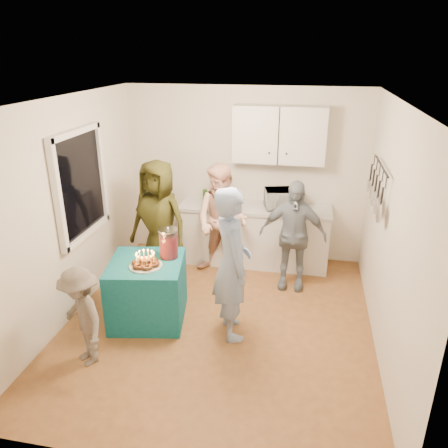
% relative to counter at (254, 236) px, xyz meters
% --- Properties ---
extents(floor, '(4.00, 4.00, 0.00)m').
position_rel_counter_xyz_m(floor, '(-0.20, -1.70, -0.43)').
color(floor, brown).
rests_on(floor, ground).
extents(ceiling, '(4.00, 4.00, 0.00)m').
position_rel_counter_xyz_m(ceiling, '(-0.20, -1.70, 2.17)').
color(ceiling, white).
rests_on(ceiling, floor).
extents(back_wall, '(3.60, 3.60, 0.00)m').
position_rel_counter_xyz_m(back_wall, '(-0.20, 0.30, 0.87)').
color(back_wall, silver).
rests_on(back_wall, floor).
extents(left_wall, '(4.00, 4.00, 0.00)m').
position_rel_counter_xyz_m(left_wall, '(-2.00, -1.70, 0.87)').
color(left_wall, silver).
rests_on(left_wall, floor).
extents(right_wall, '(4.00, 4.00, 0.00)m').
position_rel_counter_xyz_m(right_wall, '(1.60, -1.70, 0.87)').
color(right_wall, silver).
rests_on(right_wall, floor).
extents(window_night, '(0.04, 1.00, 1.20)m').
position_rel_counter_xyz_m(window_night, '(-1.97, -1.40, 1.12)').
color(window_night, black).
rests_on(window_night, left_wall).
extents(counter, '(2.20, 0.58, 0.86)m').
position_rel_counter_xyz_m(counter, '(0.00, 0.00, 0.00)').
color(counter, white).
rests_on(counter, floor).
extents(countertop, '(2.24, 0.62, 0.05)m').
position_rel_counter_xyz_m(countertop, '(0.00, -0.00, 0.46)').
color(countertop, beige).
rests_on(countertop, counter).
extents(upper_cabinet, '(1.30, 0.30, 0.80)m').
position_rel_counter_xyz_m(upper_cabinet, '(0.30, 0.15, 1.52)').
color(upper_cabinet, white).
rests_on(upper_cabinet, back_wall).
extents(pot_rack, '(0.12, 1.00, 0.60)m').
position_rel_counter_xyz_m(pot_rack, '(1.52, -1.00, 1.17)').
color(pot_rack, black).
rests_on(pot_rack, right_wall).
extents(microwave, '(0.59, 0.47, 0.28)m').
position_rel_counter_xyz_m(microwave, '(0.41, 0.00, 0.62)').
color(microwave, white).
rests_on(microwave, countertop).
extents(party_table, '(0.98, 0.98, 0.76)m').
position_rel_counter_xyz_m(party_table, '(-1.06, -1.74, -0.05)').
color(party_table, '#0F5E68').
rests_on(party_table, floor).
extents(donut_cake, '(0.38, 0.38, 0.18)m').
position_rel_counter_xyz_m(donut_cake, '(-1.02, -1.84, 0.42)').
color(donut_cake, '#381C0C').
rests_on(donut_cake, party_table).
extents(punch_jar, '(0.22, 0.22, 0.34)m').
position_rel_counter_xyz_m(punch_jar, '(-0.83, -1.56, 0.50)').
color(punch_jar, red).
rests_on(punch_jar, party_table).
extents(man_birthday, '(0.63, 0.76, 1.77)m').
position_rel_counter_xyz_m(man_birthday, '(-0.02, -1.84, 0.45)').
color(man_birthday, '#8CA3CB').
rests_on(man_birthday, floor).
extents(woman_back_left, '(0.95, 0.73, 1.74)m').
position_rel_counter_xyz_m(woman_back_left, '(-1.22, -0.77, 0.44)').
color(woman_back_left, '#4D4D16').
rests_on(woman_back_left, floor).
extents(woman_back_center, '(0.94, 0.82, 1.64)m').
position_rel_counter_xyz_m(woman_back_center, '(-0.40, -0.47, 0.39)').
color(woman_back_center, '#F4987F').
rests_on(woman_back_center, floor).
extents(woman_back_right, '(0.90, 0.40, 1.52)m').
position_rel_counter_xyz_m(woman_back_right, '(0.59, -0.63, 0.33)').
color(woman_back_right, '#0E1F31').
rests_on(woman_back_right, floor).
extents(child_near_left, '(0.80, 0.76, 1.09)m').
position_rel_counter_xyz_m(child_near_left, '(-1.42, -2.64, 0.12)').
color(child_near_left, '#594F47').
rests_on(child_near_left, floor).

